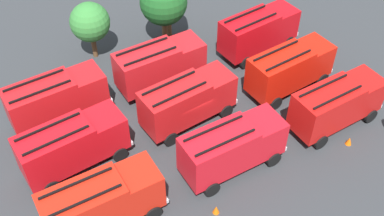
{
  "coord_description": "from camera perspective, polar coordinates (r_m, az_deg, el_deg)",
  "views": [
    {
      "loc": [
        -11.45,
        -21.82,
        25.29
      ],
      "look_at": [
        0.0,
        0.0,
        1.4
      ],
      "focal_mm": 44.38,
      "sensor_mm": 36.0,
      "label": 1
    }
  ],
  "objects": [
    {
      "name": "fire_truck_5",
      "position": [
        37.33,
        11.68,
        4.76
      ],
      "size": [
        7.42,
        3.39,
        3.88
      ],
      "rotation": [
        0.0,
        0.0,
        0.11
      ],
      "color": "red",
      "rests_on": "ground"
    },
    {
      "name": "tree_0",
      "position": [
        40.11,
        -12.17,
        10.03
      ],
      "size": [
        3.29,
        3.29,
        5.1
      ],
      "color": "brown",
      "rests_on": "ground"
    },
    {
      "name": "traffic_cone_1",
      "position": [
        35.11,
        -13.25,
        -2.78
      ],
      "size": [
        0.43,
        0.43,
        0.62
      ],
      "primitive_type": "cone",
      "color": "#F2600C",
      "rests_on": "ground"
    },
    {
      "name": "fire_truck_2",
      "position": [
        35.11,
        17.02,
        0.53
      ],
      "size": [
        7.35,
        3.16,
        3.88
      ],
      "rotation": [
        0.0,
        0.0,
        0.07
      ],
      "color": "red",
      "rests_on": "ground"
    },
    {
      "name": "fire_truck_0",
      "position": [
        28.63,
        -10.77,
        -10.97
      ],
      "size": [
        7.29,
        2.99,
        3.88
      ],
      "rotation": [
        0.0,
        0.0,
        0.04
      ],
      "color": "red",
      "rests_on": "ground"
    },
    {
      "name": "fire_truck_6",
      "position": [
        35.35,
        -15.99,
        1.16
      ],
      "size": [
        7.38,
        3.25,
        3.88
      ],
      "rotation": [
        0.0,
        0.0,
        0.08
      ],
      "color": "red",
      "rests_on": "ground"
    },
    {
      "name": "tree_2",
      "position": [
        41.97,
        -2.85,
        12.5
      ],
      "size": [
        3.19,
        3.19,
        4.95
      ],
      "color": "brown",
      "rests_on": "ground"
    },
    {
      "name": "fire_truck_1",
      "position": [
        30.86,
        4.85,
        -4.66
      ],
      "size": [
        7.3,
        3.01,
        3.88
      ],
      "rotation": [
        0.0,
        0.0,
        0.04
      ],
      "color": "red",
      "rests_on": "ground"
    },
    {
      "name": "ground_plane",
      "position": [
        35.31,
        0.0,
        -1.63
      ],
      "size": [
        54.33,
        54.33,
        0.0
      ],
      "primitive_type": "plane",
      "color": "#2D3033"
    },
    {
      "name": "fire_truck_7",
      "position": [
        37.0,
        -3.9,
        5.29
      ],
      "size": [
        7.34,
        3.12,
        3.88
      ],
      "rotation": [
        0.0,
        0.0,
        0.06
      ],
      "color": "red",
      "rests_on": "ground"
    },
    {
      "name": "fire_truck_8",
      "position": [
        40.91,
        7.99,
        9.21
      ],
      "size": [
        7.46,
        3.52,
        3.88
      ],
      "rotation": [
        0.0,
        0.0,
        0.13
      ],
      "color": "red",
      "rests_on": "ground"
    },
    {
      "name": "fire_truck_3",
      "position": [
        31.87,
        -14.18,
        -4.22
      ],
      "size": [
        7.44,
        3.44,
        3.88
      ],
      "rotation": [
        0.0,
        0.0,
        0.12
      ],
      "color": "red",
      "rests_on": "ground"
    },
    {
      "name": "traffic_cone_0",
      "position": [
        35.35,
        18.35,
        -3.77
      ],
      "size": [
        0.44,
        0.44,
        0.63
      ],
      "primitive_type": "cone",
      "color": "#F2600C",
      "rests_on": "ground"
    },
    {
      "name": "fire_truck_4",
      "position": [
        33.82,
        -0.56,
        0.95
      ],
      "size": [
        7.45,
        3.47,
        3.88
      ],
      "rotation": [
        0.0,
        0.0,
        0.12
      ],
      "color": "red",
      "rests_on": "ground"
    },
    {
      "name": "tree_1",
      "position": [
        40.48,
        -3.44,
        12.59
      ],
      "size": [
        4.0,
        4.0,
        6.21
      ],
      "color": "brown",
      "rests_on": "ground"
    },
    {
      "name": "traffic_cone_2",
      "position": [
        30.1,
        2.91,
        -12.08
      ],
      "size": [
        0.43,
        0.43,
        0.61
      ],
      "primitive_type": "cone",
      "color": "#F2600C",
      "rests_on": "ground"
    }
  ]
}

